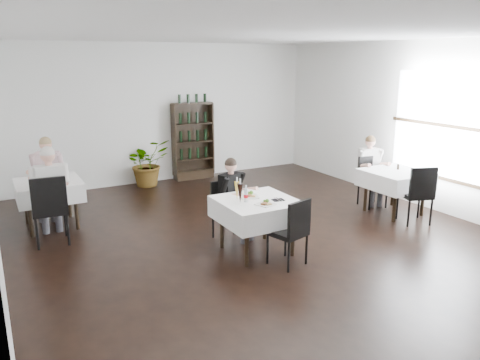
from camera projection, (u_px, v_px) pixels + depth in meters
name	position (u px, v px, depth m)	size (l,w,h in m)	color
room_shell	(276.00, 146.00, 6.43)	(9.00, 9.00, 9.00)	black
window_right	(445.00, 128.00, 8.05)	(0.06, 2.30, 1.85)	white
wine_shelf	(193.00, 142.00, 10.53)	(0.90, 0.28, 1.75)	black
main_table	(257.00, 210.00, 6.51)	(1.03, 1.03, 0.77)	black
left_table	(49.00, 190.00, 7.51)	(0.98, 0.98, 0.77)	black
right_table	(395.00, 179.00, 8.16)	(0.98, 0.98, 0.77)	black
potted_tree	(147.00, 163.00, 10.00)	(0.90, 0.78, 1.01)	#25551D
main_chair_far	(226.00, 206.00, 7.04)	(0.42, 0.43, 0.89)	black
main_chair_near	(292.00, 228.00, 6.08)	(0.52, 0.52, 0.92)	black
left_chair_far	(53.00, 187.00, 8.16)	(0.40, 0.40, 0.87)	black
left_chair_near	(50.00, 206.00, 6.75)	(0.51, 0.52, 1.05)	black
right_chair_far	(371.00, 178.00, 8.65)	(0.48, 0.48, 0.92)	black
right_chair_near	(418.00, 191.00, 7.64)	(0.58, 0.58, 0.99)	black
diner_main	(234.00, 193.00, 6.98)	(0.56, 0.59, 1.25)	#3E3E45
diner_left_far	(47.00, 171.00, 7.94)	(0.60, 0.64, 1.39)	#3E3E45
diner_left_near	(50.00, 186.00, 6.95)	(0.54, 0.53, 1.44)	#3E3E45
diner_right_far	(371.00, 165.00, 8.72)	(0.53, 0.55, 1.29)	#3E3E45
plate_far	(249.00, 196.00, 6.60)	(0.31, 0.31, 0.08)	white
plate_near	(266.00, 204.00, 6.24)	(0.27, 0.27, 0.07)	white
pilsner_dark	(240.00, 193.00, 6.28)	(0.08, 0.08, 0.34)	black
pilsner_lager	(237.00, 191.00, 6.44)	(0.08, 0.08, 0.32)	gold
coke_bottle	(246.00, 195.00, 6.36)	(0.06, 0.06, 0.23)	silver
napkin_cutlery	(278.00, 200.00, 6.45)	(0.18, 0.18, 0.02)	black
pepper_mill	(398.00, 167.00, 8.22)	(0.04, 0.04, 0.10)	black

